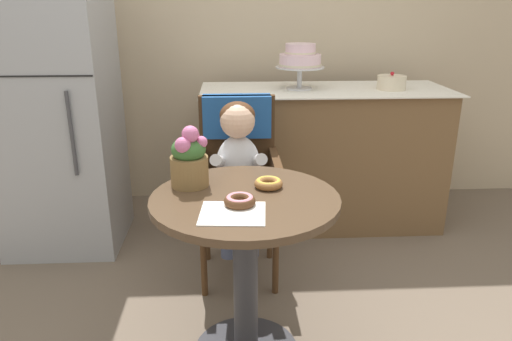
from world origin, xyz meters
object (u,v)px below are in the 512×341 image
at_px(wicker_chair, 238,158).
at_px(tiered_cake_stand, 300,59).
at_px(cafe_table, 245,246).
at_px(refrigerator, 55,106).
at_px(donut_front, 240,200).
at_px(seated_child, 238,160).
at_px(donut_mid, 268,183).
at_px(round_layer_cake, 391,82).
at_px(flower_vase, 189,158).

height_order(wicker_chair, tiered_cake_stand, tiered_cake_stand).
xyz_separation_m(cafe_table, refrigerator, (-1.05, 1.10, 0.34)).
bearing_deg(donut_front, seated_child, 89.46).
height_order(seated_child, donut_front, seated_child).
relative_size(wicker_chair, refrigerator, 0.56).
bearing_deg(donut_mid, donut_front, -123.77).
xyz_separation_m(cafe_table, round_layer_cake, (0.95, 1.25, 0.43)).
relative_size(wicker_chair, donut_mid, 8.49).
bearing_deg(donut_mid, cafe_table, -137.45).
bearing_deg(donut_front, cafe_table, 76.26).
relative_size(seated_child, round_layer_cake, 4.15).
relative_size(seated_child, refrigerator, 0.43).
bearing_deg(donut_front, donut_mid, 56.23).
bearing_deg(seated_child, round_layer_cake, 35.47).
relative_size(donut_mid, refrigerator, 0.07).
relative_size(cafe_table, refrigerator, 0.42).
bearing_deg(refrigerator, flower_vase, -49.33).
distance_m(cafe_table, donut_mid, 0.26).
bearing_deg(seated_child, donut_front, -90.54).
xyz_separation_m(cafe_table, donut_front, (-0.02, -0.09, 0.23)).
xyz_separation_m(wicker_chair, flower_vase, (-0.20, -0.59, 0.20)).
bearing_deg(flower_vase, refrigerator, 130.67).
height_order(donut_mid, refrigerator, refrigerator).
xyz_separation_m(wicker_chair, seated_child, (0.00, -0.16, 0.04)).
height_order(cafe_table, wicker_chair, wicker_chair).
distance_m(wicker_chair, refrigerator, 1.12).
relative_size(flower_vase, tiered_cake_stand, 0.83).
relative_size(donut_front, tiered_cake_stand, 0.38).
distance_m(seated_child, donut_front, 0.66).
bearing_deg(round_layer_cake, donut_front, -125.92).
height_order(cafe_table, donut_front, donut_front).
bearing_deg(donut_front, flower_vase, 131.98).
height_order(wicker_chair, round_layer_cake, round_layer_cake).
distance_m(tiered_cake_stand, refrigerator, 1.47).
bearing_deg(seated_child, flower_vase, -114.49).
distance_m(flower_vase, tiered_cake_stand, 1.34).
xyz_separation_m(donut_front, round_layer_cake, (0.97, 1.34, 0.20)).
distance_m(tiered_cake_stand, round_layer_cake, 0.58).
bearing_deg(flower_vase, wicker_chair, 71.43).
xyz_separation_m(donut_front, flower_vase, (-0.19, 0.21, 0.09)).
bearing_deg(cafe_table, donut_front, -103.74).
height_order(wicker_chair, flower_vase, flower_vase).
xyz_separation_m(cafe_table, donut_mid, (0.10, 0.09, 0.23)).
bearing_deg(refrigerator, tiered_cake_stand, 7.95).
bearing_deg(cafe_table, donut_mid, 42.55).
relative_size(wicker_chair, flower_vase, 3.81).
distance_m(cafe_table, round_layer_cake, 1.63).
bearing_deg(wicker_chair, seated_child, -91.52).
bearing_deg(flower_vase, tiered_cake_stand, 62.99).
bearing_deg(donut_front, round_layer_cake, 54.08).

